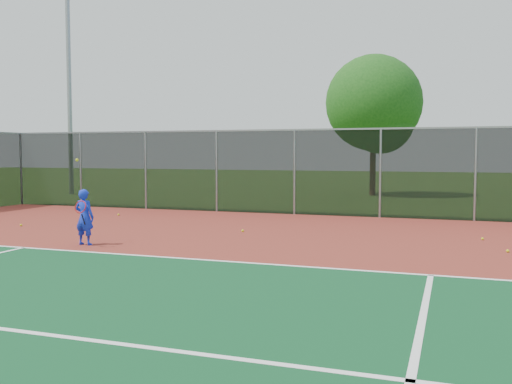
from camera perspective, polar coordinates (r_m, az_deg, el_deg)
ground at (r=8.20m, az=1.82°, el=-11.77°), size 120.00×120.00×0.00m
court_apron at (r=10.06m, az=5.26°, el=-8.75°), size 30.00×20.00×0.02m
court_lines at (r=6.07m, az=15.27°, el=-17.36°), size 22.10×13.05×0.00m
fence_back at (r=19.68m, az=12.33°, el=1.97°), size 30.00×0.06×3.03m
tennis_player at (r=14.16m, az=-16.78°, el=-2.40°), size 0.59×0.57×2.06m
practice_ball_0 at (r=15.46m, az=21.71°, el=-4.36°), size 0.07×0.07×0.07m
practice_ball_1 at (r=13.78m, az=23.87°, el=-5.41°), size 0.07×0.07×0.07m
practice_ball_3 at (r=20.47m, az=-13.59°, el=-2.21°), size 0.07×0.07×0.07m
practice_ball_4 at (r=18.43m, az=-22.44°, el=-3.08°), size 0.07×0.07×0.07m
practice_ball_5 at (r=15.82m, az=-1.34°, el=-3.89°), size 0.07×0.07×0.07m
floodlight_nw at (r=32.14m, az=-18.23°, el=12.55°), size 0.90×0.40×12.67m
tree_back_left at (r=29.93m, az=11.85°, el=8.30°), size 4.90×4.90×7.20m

